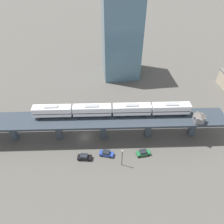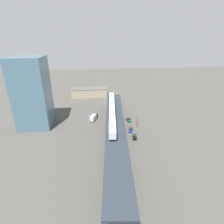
% 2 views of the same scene
% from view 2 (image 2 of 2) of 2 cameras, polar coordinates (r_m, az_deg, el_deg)
% --- Properties ---
extents(ground_plane, '(400.00, 400.00, 0.00)m').
position_cam_2_polar(ground_plane, '(83.61, 1.02, -8.76)').
color(ground_plane, '#4C4944').
extents(elevated_viaduct, '(16.57, 92.38, 8.35)m').
position_cam_2_polar(elevated_viaduct, '(79.88, 1.06, -4.48)').
color(elevated_viaduct, '#283039').
rests_on(elevated_viaduct, ground).
extents(subway_train, '(7.25, 49.85, 4.45)m').
position_cam_2_polar(subway_train, '(86.92, 0.00, 0.63)').
color(subway_train, silver).
rests_on(subway_train, elevated_viaduct).
extents(signal_hut, '(3.49, 3.49, 3.40)m').
position_cam_2_polar(signal_hut, '(112.49, 1.83, 5.55)').
color(signal_hut, slate).
rests_on(signal_hut, elevated_viaduct).
extents(street_car_blue, '(3.11, 4.74, 1.89)m').
position_cam_2_polar(street_car_blue, '(89.97, 6.10, -5.72)').
color(street_car_blue, '#233D93').
rests_on(street_car_blue, ground).
extents(street_car_black, '(2.52, 4.64, 1.89)m').
position_cam_2_polar(street_car_black, '(84.29, 7.41, -7.94)').
color(street_car_black, black).
rests_on(street_car_black, ground).
extents(street_car_green, '(2.33, 4.57, 1.89)m').
position_cam_2_polar(street_car_green, '(100.21, 5.47, -2.52)').
color(street_car_green, '#1E6638').
rests_on(street_car_green, ground).
extents(delivery_truck, '(4.84, 7.51, 3.20)m').
position_cam_2_polar(delivery_truck, '(101.54, -5.97, -1.67)').
color(delivery_truck, '#333338').
rests_on(delivery_truck, ground).
extents(street_lamp, '(0.44, 0.44, 6.94)m').
position_cam_2_polar(street_lamp, '(93.05, 8.21, -2.61)').
color(street_lamp, black).
rests_on(street_lamp, ground).
extents(warehouse_building, '(28.70, 10.59, 6.80)m').
position_cam_2_polar(warehouse_building, '(142.77, -7.42, 6.40)').
color(warehouse_building, tan).
rests_on(warehouse_building, ground).
extents(office_tower, '(16.00, 16.00, 36.00)m').
position_cam_2_polar(office_tower, '(98.00, -24.60, 5.54)').
color(office_tower, slate).
rests_on(office_tower, ground).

